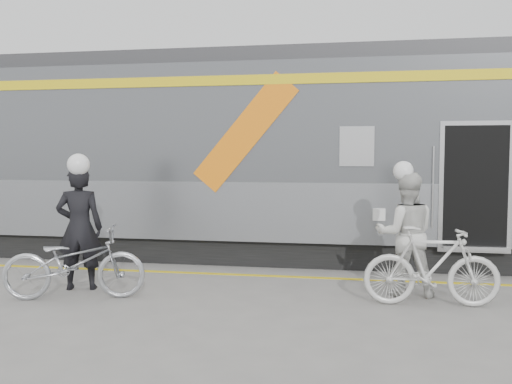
% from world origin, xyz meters
% --- Properties ---
extents(ground, '(90.00, 90.00, 0.00)m').
position_xyz_m(ground, '(0.00, 0.00, 0.00)').
color(ground, slate).
rests_on(ground, ground).
extents(train, '(24.00, 3.17, 4.10)m').
position_xyz_m(train, '(1.89, 4.19, 2.05)').
color(train, black).
rests_on(train, ground).
extents(safety_strip, '(24.00, 0.12, 0.01)m').
position_xyz_m(safety_strip, '(0.00, 2.15, 0.00)').
color(safety_strip, gold).
rests_on(safety_strip, ground).
extents(man, '(0.80, 0.64, 1.93)m').
position_xyz_m(man, '(-2.18, 0.76, 0.97)').
color(man, black).
rests_on(man, ground).
extents(bicycle_left, '(2.14, 1.24, 1.06)m').
position_xyz_m(bicycle_left, '(-1.98, 0.21, 0.53)').
color(bicycle_left, '#A5A8AD').
rests_on(bicycle_left, ground).
extents(woman, '(0.93, 0.75, 1.84)m').
position_xyz_m(woman, '(2.80, 1.25, 0.92)').
color(woman, silver).
rests_on(woman, ground).
extents(bicycle_right, '(1.88, 0.63, 1.12)m').
position_xyz_m(bicycle_right, '(3.10, 0.70, 0.56)').
color(bicycle_right, beige).
rests_on(bicycle_right, ground).
extents(helmet_man, '(0.34, 0.34, 0.34)m').
position_xyz_m(helmet_man, '(-2.18, 0.76, 2.10)').
color(helmet_man, white).
rests_on(helmet_man, man).
extents(helmet_woman, '(0.29, 0.29, 0.29)m').
position_xyz_m(helmet_woman, '(2.80, 1.25, 1.99)').
color(helmet_woman, white).
rests_on(helmet_woman, woman).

